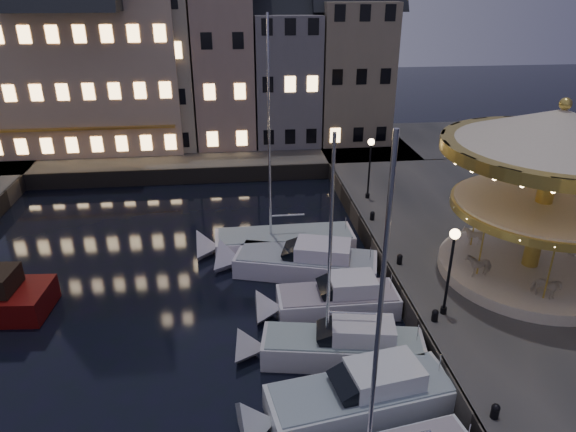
{
  "coord_description": "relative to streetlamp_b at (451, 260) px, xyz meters",
  "views": [
    {
      "loc": [
        -1.81,
        -17.14,
        14.79
      ],
      "look_at": [
        1.0,
        8.0,
        3.2
      ],
      "focal_mm": 32.0,
      "sensor_mm": 36.0,
      "label": 1
    }
  ],
  "objects": [
    {
      "name": "ground",
      "position": [
        -7.2,
        -1.0,
        -4.02
      ],
      "size": [
        160.0,
        160.0,
        0.0
      ],
      "primitive_type": "plane",
      "color": "black",
      "rests_on": "ground"
    },
    {
      "name": "quay_east",
      "position": [
        6.8,
        5.0,
        -3.37
      ],
      "size": [
        16.0,
        56.0,
        1.3
      ],
      "primitive_type": "cube",
      "color": "#474442",
      "rests_on": "ground"
    },
    {
      "name": "quay_north",
      "position": [
        -15.2,
        27.0,
        -3.37
      ],
      "size": [
        44.0,
        12.0,
        1.3
      ],
      "primitive_type": "cube",
      "color": "#474442",
      "rests_on": "ground"
    },
    {
      "name": "quaywall_e",
      "position": [
        -1.2,
        5.0,
        -3.37
      ],
      "size": [
        0.15,
        44.0,
        1.3
      ],
      "primitive_type": "cube",
      "color": "#47423A",
      "rests_on": "ground"
    },
    {
      "name": "quaywall_n",
      "position": [
        -13.2,
        21.0,
        -3.37
      ],
      "size": [
        48.0,
        0.15,
        1.3
      ],
      "primitive_type": "cube",
      "color": "#47423A",
      "rests_on": "ground"
    },
    {
      "name": "streetlamp_b",
      "position": [
        0.0,
        0.0,
        0.0
      ],
      "size": [
        0.44,
        0.44,
        4.17
      ],
      "color": "black",
      "rests_on": "quay_east"
    },
    {
      "name": "streetlamp_c",
      "position": [
        0.0,
        13.5,
        0.0
      ],
      "size": [
        0.44,
        0.44,
        4.17
      ],
      "color": "black",
      "rests_on": "quay_east"
    },
    {
      "name": "bollard_a",
      "position": [
        -0.6,
        -6.0,
        -2.41
      ],
      "size": [
        0.3,
        0.3,
        0.57
      ],
      "color": "black",
      "rests_on": "quay_east"
    },
    {
      "name": "bollard_b",
      "position": [
        -0.6,
        -0.5,
        -2.41
      ],
      "size": [
        0.3,
        0.3,
        0.57
      ],
      "color": "black",
      "rests_on": "quay_east"
    },
    {
      "name": "bollard_c",
      "position": [
        -0.6,
        4.5,
        -2.41
      ],
      "size": [
        0.3,
        0.3,
        0.57
      ],
      "color": "black",
      "rests_on": "quay_east"
    },
    {
      "name": "bollard_d",
      "position": [
        -0.6,
        10.0,
        -2.41
      ],
      "size": [
        0.3,
        0.3,
        0.57
      ],
      "color": "black",
      "rests_on": "quay_east"
    },
    {
      "name": "townhouse_na",
      "position": [
        -26.7,
        29.0,
        3.76
      ],
      "size": [
        5.5,
        8.0,
        12.8
      ],
      "color": "gray",
      "rests_on": "quay_north"
    },
    {
      "name": "townhouse_nb",
      "position": [
        -21.25,
        29.0,
        4.26
      ],
      "size": [
        6.16,
        8.0,
        13.8
      ],
      "color": "tan",
      "rests_on": "quay_north"
    },
    {
      "name": "townhouse_nc",
      "position": [
        -15.2,
        29.0,
        4.76
      ],
      "size": [
        6.82,
        8.0,
        14.8
      ],
      "color": "tan",
      "rests_on": "quay_north"
    },
    {
      "name": "townhouse_nd",
      "position": [
        -9.45,
        29.0,
        5.26
      ],
      "size": [
        5.5,
        8.0,
        15.8
      ],
      "color": "tan",
      "rests_on": "quay_north"
    },
    {
      "name": "townhouse_ne",
      "position": [
        -4.0,
        29.0,
        3.76
      ],
      "size": [
        6.16,
        8.0,
        12.8
      ],
      "color": "slate",
      "rests_on": "quay_north"
    },
    {
      "name": "townhouse_nf",
      "position": [
        2.05,
        29.0,
        4.26
      ],
      "size": [
        6.82,
        8.0,
        13.8
      ],
      "color": "gray",
      "rests_on": "quay_north"
    },
    {
      "name": "hotel_corner",
      "position": [
        -21.2,
        29.0,
        5.76
      ],
      "size": [
        17.6,
        9.0,
        16.8
      ],
      "color": "#CFAF93",
      "rests_on": "quay_north"
    },
    {
      "name": "motorboat_b",
      "position": [
        -5.06,
        -4.02,
        -3.37
      ],
      "size": [
        8.2,
        3.54,
        2.15
      ],
      "color": "silver",
      "rests_on": "ground"
    },
    {
      "name": "motorboat_c",
      "position": [
        -5.18,
        -0.97,
        -3.34
      ],
      "size": [
        7.93,
        3.24,
        10.48
      ],
      "color": "silver",
      "rests_on": "ground"
    },
    {
      "name": "motorboat_d",
      "position": [
        -4.72,
        2.42,
        -3.38
      ],
      "size": [
        6.85,
        2.23,
        2.15
      ],
      "color": "silver",
      "rests_on": "ground"
    },
    {
      "name": "motorboat_e",
      "position": [
        -5.68,
        6.35,
        -3.37
      ],
      "size": [
        8.8,
        4.76,
        2.15
      ],
      "color": "silver",
      "rests_on": "ground"
    },
    {
      "name": "motorboat_f",
      "position": [
        -6.76,
        9.08,
        -3.49
      ],
      "size": [
        9.3,
        2.54,
        12.39
      ],
      "color": "silver",
      "rests_on": "ground"
    },
    {
      "name": "carousel",
      "position": [
        5.57,
        2.8,
        3.14
      ],
      "size": [
        10.17,
        10.17,
        8.9
      ],
      "color": "beige",
      "rests_on": "quay_east"
    }
  ]
}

